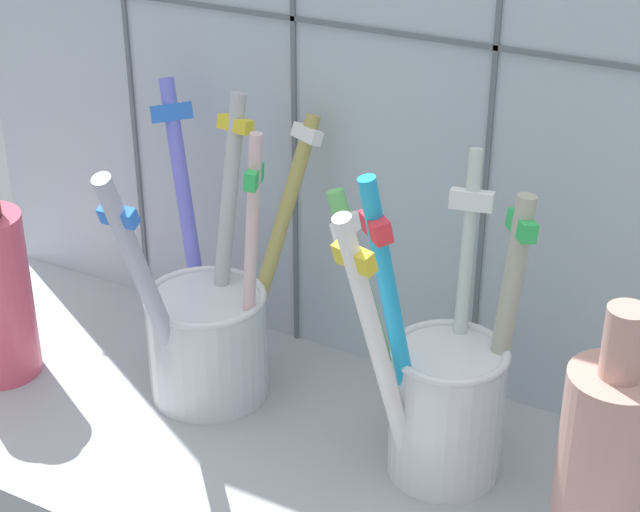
# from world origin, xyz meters

# --- Properties ---
(counter_slab) EXTENTS (0.64, 0.22, 0.02)m
(counter_slab) POSITION_xyz_m (0.00, 0.00, 0.01)
(counter_slab) COLOR #9EA3A8
(counter_slab) RESTS_ON ground
(tile_wall_back) EXTENTS (0.64, 0.02, 0.45)m
(tile_wall_back) POSITION_xyz_m (0.00, 0.12, 0.23)
(tile_wall_back) COLOR #B2C1CC
(tile_wall_back) RESTS_ON ground
(toothbrush_cup_left) EXTENTS (0.12, 0.16, 0.19)m
(toothbrush_cup_left) POSITION_xyz_m (-0.08, 0.03, 0.07)
(toothbrush_cup_left) COLOR silver
(toothbrush_cup_left) RESTS_ON counter_slab
(toothbrush_cup_right) EXTENTS (0.11, 0.12, 0.19)m
(toothbrush_cup_right) POSITION_xyz_m (0.08, 0.02, 0.07)
(toothbrush_cup_right) COLOR silver
(toothbrush_cup_right) RESTS_ON counter_slab
(ceramic_vase) EXTENTS (0.05, 0.05, 0.15)m
(ceramic_vase) POSITION_xyz_m (0.18, -0.01, 0.08)
(ceramic_vase) COLOR tan
(ceramic_vase) RESTS_ON counter_slab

